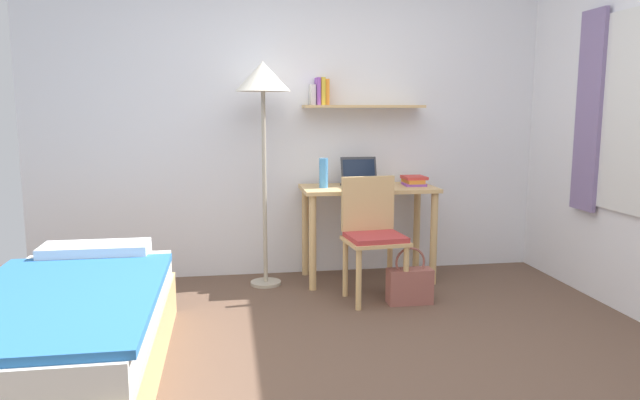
{
  "coord_description": "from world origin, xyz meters",
  "views": [
    {
      "loc": [
        -0.63,
        -2.82,
        1.38
      ],
      "look_at": [
        -0.1,
        0.51,
        0.85
      ],
      "focal_mm": 33.08,
      "sensor_mm": 36.0,
      "label": 1
    }
  ],
  "objects": [
    {
      "name": "water_bottle",
      "position": [
        0.12,
        1.69,
        0.88
      ],
      "size": [
        0.07,
        0.07,
        0.23
      ],
      "primitive_type": "cylinder",
      "color": "#4C99DB",
      "rests_on": "desk"
    },
    {
      "name": "standing_lamp",
      "position": [
        -0.35,
        1.69,
        1.53
      ],
      "size": [
        0.42,
        0.42,
        1.72
      ],
      "color": "#B2A893",
      "rests_on": "ground_plane"
    },
    {
      "name": "bed",
      "position": [
        -1.45,
        0.23,
        0.24
      ],
      "size": [
        0.94,
        1.84,
        0.54
      ],
      "color": "tan",
      "rests_on": "ground_plane"
    },
    {
      "name": "laptop",
      "position": [
        0.42,
        1.76,
        0.82
      ],
      "size": [
        0.3,
        0.24,
        0.23
      ],
      "color": "#2D2D33",
      "rests_on": "desk"
    },
    {
      "name": "book_stack",
      "position": [
        0.86,
        1.72,
        0.8
      ],
      "size": [
        0.18,
        0.23,
        0.07
      ],
      "color": "purple",
      "rests_on": "desk"
    },
    {
      "name": "handbag",
      "position": [
        0.63,
        1.07,
        0.14
      ],
      "size": [
        0.32,
        0.13,
        0.41
      ],
      "color": "#99564C",
      "rests_on": "ground_plane"
    },
    {
      "name": "desk",
      "position": [
        0.48,
        1.7,
        0.61
      ],
      "size": [
        1.06,
        0.51,
        0.76
      ],
      "color": "tan",
      "rests_on": "ground_plane"
    },
    {
      "name": "desk_chair",
      "position": [
        0.4,
        1.22,
        0.49
      ],
      "size": [
        0.45,
        0.42,
        0.89
      ],
      "color": "tan",
      "rests_on": "ground_plane"
    },
    {
      "name": "wall_back",
      "position": [
        0.0,
        2.02,
        1.3
      ],
      "size": [
        4.4,
        0.27,
        2.6
      ],
      "color": "white",
      "rests_on": "ground_plane"
    },
    {
      "name": "ground_plane",
      "position": [
        0.0,
        0.0,
        0.0
      ],
      "size": [
        5.28,
        5.28,
        0.0
      ],
      "primitive_type": "plane",
      "color": "brown"
    }
  ]
}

